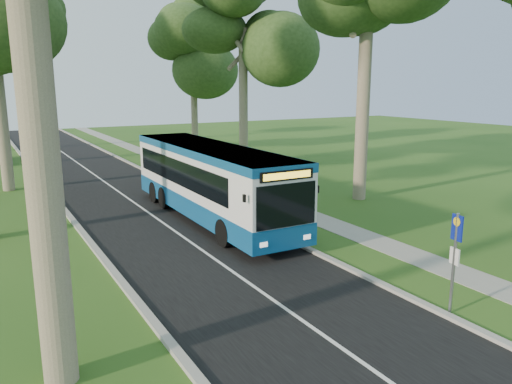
% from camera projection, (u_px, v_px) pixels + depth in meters
% --- Properties ---
extents(ground, '(120.00, 120.00, 0.00)m').
position_uv_depth(ground, '(313.00, 253.00, 18.63)').
color(ground, '#2B541A').
rests_on(ground, ground).
extents(road, '(7.00, 100.00, 0.02)m').
position_uv_depth(road, '(141.00, 207.00, 25.41)').
color(road, black).
rests_on(road, ground).
extents(kerb_east, '(0.25, 100.00, 0.12)m').
position_uv_depth(kerb_east, '(204.00, 199.00, 27.10)').
color(kerb_east, '#9E9B93').
rests_on(kerb_east, ground).
extents(kerb_west, '(0.25, 100.00, 0.12)m').
position_uv_depth(kerb_west, '(69.00, 215.00, 23.70)').
color(kerb_west, '#9E9B93').
rests_on(kerb_west, ground).
extents(centre_line, '(0.12, 100.00, 0.00)m').
position_uv_depth(centre_line, '(141.00, 207.00, 25.41)').
color(centre_line, white).
rests_on(centre_line, road).
extents(footpath, '(1.50, 100.00, 0.02)m').
position_uv_depth(footpath, '(252.00, 194.00, 28.56)').
color(footpath, gray).
rests_on(footpath, ground).
extents(bus, '(2.80, 12.93, 3.42)m').
position_uv_depth(bus, '(211.00, 182.00, 22.87)').
color(bus, white).
rests_on(bus, ground).
extents(bus_stop_sign, '(0.12, 0.40, 2.84)m').
position_uv_depth(bus_stop_sign, '(455.00, 253.00, 13.35)').
color(bus_stop_sign, gray).
rests_on(bus_stop_sign, ground).
extents(bus_shelter, '(1.50, 2.72, 2.32)m').
position_uv_depth(bus_shelter, '(270.00, 181.00, 23.83)').
color(bus_shelter, black).
rests_on(bus_shelter, ground).
extents(litter_bin, '(0.51, 0.51, 0.89)m').
position_uv_depth(litter_bin, '(290.00, 218.00, 21.79)').
color(litter_bin, black).
rests_on(litter_bin, ground).
extents(tree_east_c, '(5.20, 5.20, 13.75)m').
position_uv_depth(tree_east_c, '(243.00, 25.00, 35.02)').
color(tree_east_c, '#7A6B56').
rests_on(tree_east_c, ground).
extents(tree_east_d, '(5.20, 5.20, 12.71)m').
position_uv_depth(tree_east_d, '(193.00, 48.00, 45.95)').
color(tree_east_d, '#7A6B56').
rests_on(tree_east_d, ground).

